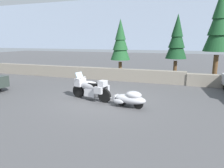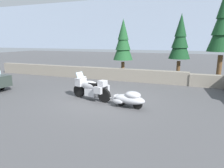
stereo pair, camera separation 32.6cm
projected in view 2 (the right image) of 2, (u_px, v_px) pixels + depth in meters
name	position (u px, v px, depth m)	size (l,w,h in m)	color
ground_plane	(103.00, 100.00, 10.19)	(80.00, 80.00, 0.00)	#4C4C4F
stone_guard_wall	(134.00, 76.00, 14.63)	(24.00, 0.62, 0.88)	gray
distant_ridgeline	(184.00, 29.00, 95.25)	(240.00, 80.00, 16.00)	#99A8BF
touring_motorcycle	(91.00, 87.00, 10.10)	(2.28, 1.06, 1.33)	black
car_shaped_trailer	(129.00, 99.00, 8.92)	(2.22, 1.04, 0.76)	black
pine_tree_tall	(224.00, 22.00, 13.61)	(1.92, 1.92, 6.61)	brown
pine_tree_secondary	(180.00, 39.00, 14.88)	(1.56, 1.56, 4.84)	brown
pine_tree_far_right	(123.00, 42.00, 15.26)	(1.49, 1.49, 4.50)	brown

